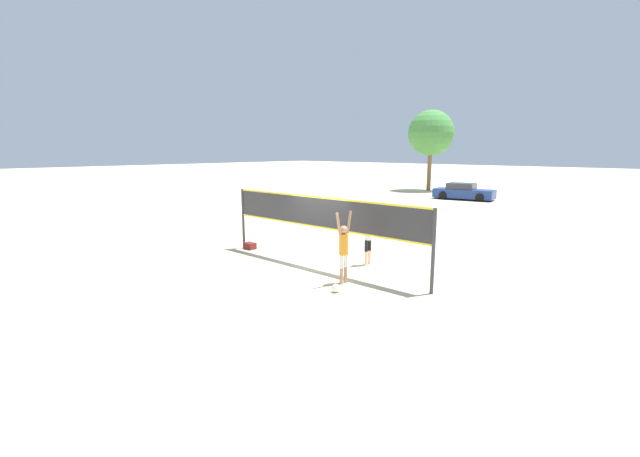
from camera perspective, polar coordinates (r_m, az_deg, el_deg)
ground_plane at (r=14.80m, az=-0.00°, el=-5.07°), size 200.00×200.00×0.00m
volleyball_net at (r=14.43m, az=-0.00°, el=1.61°), size 8.53×0.11×2.42m
player_spiker at (r=12.70m, az=3.17°, el=-2.34°), size 0.28×0.71×2.19m
player_blocker at (r=14.83m, az=6.44°, el=-0.46°), size 0.28×0.71×2.21m
volleyball at (r=12.17m, az=2.12°, el=-7.96°), size 0.24×0.24×0.24m
gear_bag at (r=17.54m, az=-9.35°, el=-2.29°), size 0.48×0.34×0.26m
parked_car_near at (r=36.38m, az=18.58°, el=4.63°), size 4.85×2.46×1.32m
tree_left_cluster at (r=43.59m, az=14.58°, el=12.20°), size 4.38×4.38×7.74m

